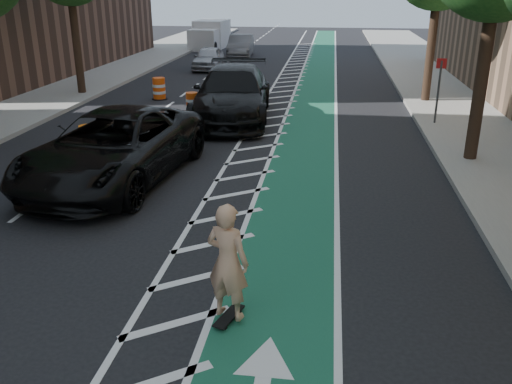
% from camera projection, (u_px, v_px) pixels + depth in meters
% --- Properties ---
extents(ground, '(120.00, 120.00, 0.00)m').
position_uv_depth(ground, '(118.00, 273.00, 9.93)').
color(ground, black).
rests_on(ground, ground).
extents(bike_lane, '(2.00, 90.00, 0.01)m').
position_uv_depth(bike_lane, '(307.00, 136.00, 18.79)').
color(bike_lane, '#17513D').
rests_on(bike_lane, ground).
extents(buffer_strip, '(1.40, 90.00, 0.01)m').
position_uv_depth(buffer_strip, '(264.00, 135.00, 18.98)').
color(buffer_strip, silver).
rests_on(buffer_strip, ground).
extents(sidewalk_right, '(5.00, 90.00, 0.15)m').
position_uv_depth(sidewalk_right, '(503.00, 141.00, 17.95)').
color(sidewalk_right, gray).
rests_on(sidewalk_right, ground).
extents(curb_right, '(0.12, 90.00, 0.16)m').
position_uv_depth(curb_right, '(427.00, 138.00, 18.25)').
color(curb_right, gray).
rests_on(curb_right, ground).
extents(curb_left, '(0.12, 90.00, 0.16)m').
position_uv_depth(curb_left, '(35.00, 124.00, 20.03)').
color(curb_left, gray).
rests_on(curb_left, ground).
extents(sign_post, '(0.35, 0.08, 2.47)m').
position_uv_depth(sign_post, '(438.00, 90.00, 19.58)').
color(sign_post, '#4C4C4C').
rests_on(sign_post, ground).
extents(skateboard, '(0.42, 0.74, 0.10)m').
position_uv_depth(skateboard, '(229.00, 316.00, 8.50)').
color(skateboard, black).
rests_on(skateboard, ground).
extents(skateboarder, '(0.80, 0.65, 1.89)m').
position_uv_depth(skateboarder, '(228.00, 262.00, 8.15)').
color(skateboarder, tan).
rests_on(skateboarder, skateboard).
extents(suv_near, '(3.77, 6.94, 1.85)m').
position_uv_depth(suv_near, '(114.00, 147.00, 14.27)').
color(suv_near, black).
rests_on(suv_near, ground).
extents(suv_far, '(3.36, 7.06, 1.99)m').
position_uv_depth(suv_far, '(232.00, 94.00, 20.80)').
color(suv_far, black).
rests_on(suv_far, ground).
extents(car_silver, '(1.77, 4.03, 1.35)m').
position_uv_depth(car_silver, '(209.00, 58.00, 33.16)').
color(car_silver, '#ABABB0').
rests_on(car_silver, ground).
extents(car_grey, '(1.94, 4.73, 1.53)m').
position_uv_depth(car_grey, '(241.00, 46.00, 38.93)').
color(car_grey, slate).
rests_on(car_grey, ground).
extents(box_truck, '(2.55, 5.27, 2.15)m').
position_uv_depth(box_truck, '(210.00, 36.00, 44.00)').
color(box_truck, silver).
rests_on(box_truck, ground).
extents(barrel_a, '(0.60, 0.60, 0.81)m').
position_uv_depth(barrel_a, '(87.00, 139.00, 17.06)').
color(barrel_a, orange).
rests_on(barrel_a, ground).
extents(barrel_b, '(0.63, 0.63, 0.86)m').
position_uv_depth(barrel_b, '(192.00, 104.00, 21.93)').
color(barrel_b, '#E64D0C').
rests_on(barrel_b, ground).
extents(barrel_c, '(0.72, 0.72, 0.98)m').
position_uv_depth(barrel_c, '(159.00, 89.00, 24.62)').
color(barrel_c, '#F74F0D').
rests_on(barrel_c, ground).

